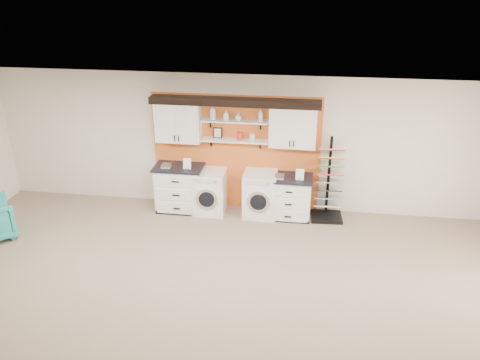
# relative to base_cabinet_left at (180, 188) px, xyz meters

# --- Properties ---
(floor) EXTENTS (10.00, 10.00, 0.00)m
(floor) POSITION_rel_base_cabinet_left_xyz_m (1.13, -3.64, -0.49)
(floor) COLOR gray
(floor) RESTS_ON ground
(ceiling) EXTENTS (10.00, 10.00, 0.00)m
(ceiling) POSITION_rel_base_cabinet_left_xyz_m (1.13, -3.64, 2.31)
(ceiling) COLOR white
(ceiling) RESTS_ON wall_back
(wall_back) EXTENTS (10.00, 0.00, 10.00)m
(wall_back) POSITION_rel_base_cabinet_left_xyz_m (1.13, 0.36, 0.91)
(wall_back) COLOR beige
(wall_back) RESTS_ON floor
(accent_panel) EXTENTS (3.40, 0.07, 2.40)m
(accent_panel) POSITION_rel_base_cabinet_left_xyz_m (1.13, 0.32, 0.71)
(accent_panel) COLOR #D36024
(accent_panel) RESTS_ON wall_back
(upper_cabinet_left) EXTENTS (0.90, 0.35, 0.84)m
(upper_cabinet_left) POSITION_rel_base_cabinet_left_xyz_m (0.00, 0.15, 1.39)
(upper_cabinet_left) COLOR white
(upper_cabinet_left) RESTS_ON wall_back
(upper_cabinet_right) EXTENTS (0.90, 0.35, 0.84)m
(upper_cabinet_right) POSITION_rel_base_cabinet_left_xyz_m (2.26, 0.15, 1.39)
(upper_cabinet_right) COLOR white
(upper_cabinet_right) RESTS_ON wall_back
(shelf_lower) EXTENTS (1.32, 0.28, 0.03)m
(shelf_lower) POSITION_rel_base_cabinet_left_xyz_m (1.13, 0.16, 1.04)
(shelf_lower) COLOR white
(shelf_lower) RESTS_ON wall_back
(shelf_upper) EXTENTS (1.32, 0.28, 0.03)m
(shelf_upper) POSITION_rel_base_cabinet_left_xyz_m (1.13, 0.16, 1.44)
(shelf_upper) COLOR white
(shelf_upper) RESTS_ON wall_back
(crown_molding) EXTENTS (3.30, 0.41, 0.13)m
(crown_molding) POSITION_rel_base_cabinet_left_xyz_m (1.13, 0.17, 1.84)
(crown_molding) COLOR black
(crown_molding) RESTS_ON wall_back
(picture_frame) EXTENTS (0.18, 0.02, 0.22)m
(picture_frame) POSITION_rel_base_cabinet_left_xyz_m (0.78, 0.21, 1.17)
(picture_frame) COLOR black
(picture_frame) RESTS_ON shelf_lower
(canister_red) EXTENTS (0.11, 0.11, 0.16)m
(canister_red) POSITION_rel_base_cabinet_left_xyz_m (1.23, 0.16, 1.14)
(canister_red) COLOR red
(canister_red) RESTS_ON shelf_lower
(canister_cream) EXTENTS (0.10, 0.10, 0.14)m
(canister_cream) POSITION_rel_base_cabinet_left_xyz_m (1.48, 0.16, 1.13)
(canister_cream) COLOR silver
(canister_cream) RESTS_ON shelf_lower
(base_cabinet_left) EXTENTS (1.00, 0.66, 0.98)m
(base_cabinet_left) POSITION_rel_base_cabinet_left_xyz_m (0.00, 0.00, 0.00)
(base_cabinet_left) COLOR white
(base_cabinet_left) RESTS_ON floor
(base_cabinet_right) EXTENTS (0.90, 0.66, 0.88)m
(base_cabinet_right) POSITION_rel_base_cabinet_left_xyz_m (2.26, 0.00, -0.05)
(base_cabinet_right) COLOR white
(base_cabinet_right) RESTS_ON floor
(washer) EXTENTS (0.64, 0.71, 0.90)m
(washer) POSITION_rel_base_cabinet_left_xyz_m (0.63, -0.00, -0.04)
(washer) COLOR white
(washer) RESTS_ON floor
(dryer) EXTENTS (0.66, 0.71, 0.92)m
(dryer) POSITION_rel_base_cabinet_left_xyz_m (1.67, -0.00, -0.02)
(dryer) COLOR white
(dryer) RESTS_ON floor
(sample_rack) EXTENTS (0.64, 0.55, 1.69)m
(sample_rack) POSITION_rel_base_cabinet_left_xyz_m (3.03, 0.04, 0.05)
(sample_rack) COLOR black
(sample_rack) RESTS_ON floor
(soap_bottle_a) EXTENTS (0.14, 0.14, 0.30)m
(soap_bottle_a) POSITION_rel_base_cabinet_left_xyz_m (0.70, 0.16, 1.61)
(soap_bottle_a) COLOR silver
(soap_bottle_a) RESTS_ON shelf_upper
(soap_bottle_b) EXTENTS (0.12, 0.12, 0.21)m
(soap_bottle_b) POSITION_rel_base_cabinet_left_xyz_m (0.96, 0.16, 1.56)
(soap_bottle_b) COLOR silver
(soap_bottle_b) RESTS_ON shelf_upper
(soap_bottle_c) EXTENTS (0.16, 0.16, 0.17)m
(soap_bottle_c) POSITION_rel_base_cabinet_left_xyz_m (1.21, 0.16, 1.54)
(soap_bottle_c) COLOR silver
(soap_bottle_c) RESTS_ON shelf_upper
(soap_bottle_d) EXTENTS (0.13, 0.13, 0.26)m
(soap_bottle_d) POSITION_rel_base_cabinet_left_xyz_m (1.64, 0.16, 1.59)
(soap_bottle_d) COLOR silver
(soap_bottle_d) RESTS_ON shelf_upper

